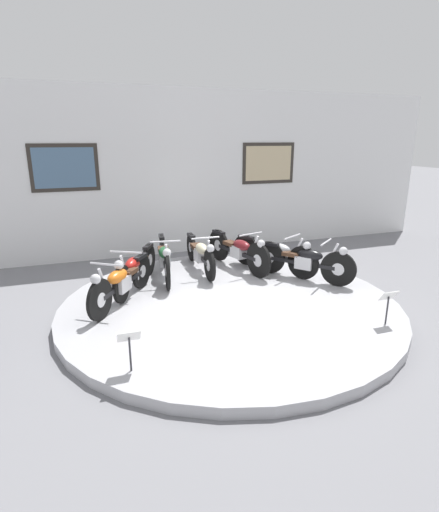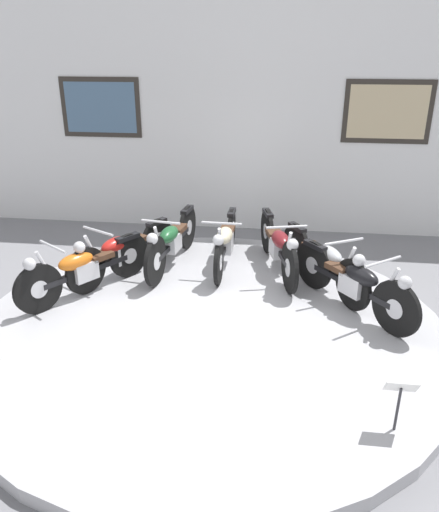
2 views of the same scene
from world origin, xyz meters
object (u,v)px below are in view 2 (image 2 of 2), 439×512
at_px(motorcycle_silver, 324,260).
at_px(motorcycle_orange, 83,267).
at_px(motorcycle_green, 172,240).
at_px(motorcycle_red, 122,250).
at_px(info_placard_front_centre, 400,394).
at_px(motorcycle_cream, 225,240).
at_px(motorcycle_black, 354,281).
at_px(motorcycle_maroon, 278,245).

bearing_deg(motorcycle_silver, motorcycle_orange, -168.83).
height_order(motorcycle_orange, motorcycle_green, motorcycle_green).
xyz_separation_m(motorcycle_red, info_placard_front_centre, (3.15, -2.62, -0.01)).
bearing_deg(motorcycle_cream, motorcycle_silver, -22.45).
bearing_deg(motorcycle_green, info_placard_front_centre, -50.04).
xyz_separation_m(motorcycle_cream, info_placard_front_centre, (1.80, -3.19, -0.00)).
bearing_deg(motorcycle_black, motorcycle_silver, 117.68).
bearing_deg(motorcycle_black, motorcycle_maroon, 132.02).
bearing_deg(motorcycle_maroon, motorcycle_cream, 169.23).
relative_size(motorcycle_black, info_placard_front_centre, 3.12).
distance_m(motorcycle_orange, motorcycle_red, 0.67).
bearing_deg(motorcycle_black, motorcycle_orange, -179.95).
distance_m(motorcycle_red, motorcycle_maroon, 2.16).
height_order(motorcycle_red, info_placard_front_centre, motorcycle_red).
distance_m(motorcycle_maroon, motorcycle_black, 1.36).
bearing_deg(motorcycle_maroon, info_placard_front_centre, -71.15).
relative_size(motorcycle_red, info_placard_front_centre, 3.44).
height_order(motorcycle_orange, motorcycle_cream, motorcycle_orange).
bearing_deg(motorcycle_orange, motorcycle_silver, 11.17).
relative_size(motorcycle_green, motorcycle_silver, 1.14).
height_order(motorcycle_maroon, info_placard_front_centre, motorcycle_maroon).
xyz_separation_m(motorcycle_orange, motorcycle_green, (0.91, 1.01, 0.02)).
relative_size(motorcycle_green, motorcycle_black, 1.26).
xyz_separation_m(motorcycle_red, motorcycle_black, (3.03, -0.59, 0.01)).
bearing_deg(motorcycle_red, motorcycle_black, -11.10).
relative_size(motorcycle_orange, motorcycle_green, 0.82).
bearing_deg(motorcycle_cream, motorcycle_orange, -145.19).
bearing_deg(motorcycle_green, motorcycle_silver, -11.15).
bearing_deg(info_placard_front_centre, motorcycle_silver, 99.49).
bearing_deg(motorcycle_black, motorcycle_cream, 145.31).
height_order(motorcycle_cream, info_placard_front_centre, motorcycle_cream).
relative_size(motorcycle_maroon, info_placard_front_centre, 3.86).
xyz_separation_m(motorcycle_cream, motorcycle_maroon, (0.76, -0.14, 0.03)).
xyz_separation_m(motorcycle_maroon, motorcycle_black, (0.91, -1.01, -0.01)).
bearing_deg(motorcycle_red, motorcycle_maroon, 11.19).
distance_m(motorcycle_cream, motorcycle_maroon, 0.77).
bearing_deg(motorcycle_red, motorcycle_silver, 0.03).
distance_m(motorcycle_orange, motorcycle_black, 3.34).
height_order(motorcycle_cream, motorcycle_maroon, motorcycle_maroon).
xyz_separation_m(motorcycle_red, motorcycle_maroon, (2.11, 0.42, 0.02)).
distance_m(motorcycle_red, motorcycle_cream, 1.47).
bearing_deg(motorcycle_maroon, motorcycle_black, -47.98).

